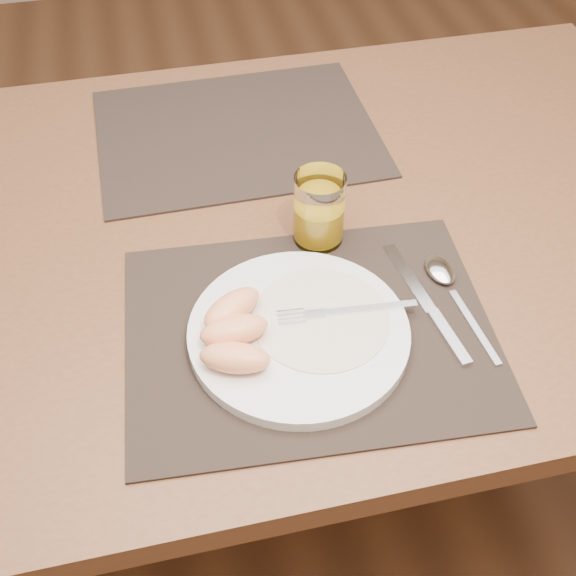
% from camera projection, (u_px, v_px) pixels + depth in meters
% --- Properties ---
extents(ground, '(5.00, 5.00, 0.00)m').
position_uv_depth(ground, '(282.00, 475.00, 1.59)').
color(ground, '#55321D').
rests_on(ground, ground).
extents(table, '(1.40, 0.90, 0.75)m').
position_uv_depth(table, '(280.00, 258.00, 1.10)').
color(table, brown).
rests_on(table, ground).
extents(placemat_near, '(0.47, 0.38, 0.00)m').
position_uv_depth(placemat_near, '(309.00, 331.00, 0.89)').
color(placemat_near, black).
rests_on(placemat_near, table).
extents(placemat_far, '(0.45, 0.35, 0.00)m').
position_uv_depth(placemat_far, '(237.00, 132.00, 1.18)').
color(placemat_far, black).
rests_on(placemat_far, table).
extents(plate, '(0.27, 0.27, 0.02)m').
position_uv_depth(plate, '(299.00, 333.00, 0.88)').
color(plate, white).
rests_on(plate, placemat_near).
extents(plate_dressing, '(0.17, 0.17, 0.00)m').
position_uv_depth(plate_dressing, '(321.00, 318.00, 0.88)').
color(plate_dressing, white).
rests_on(plate_dressing, plate).
extents(fork, '(0.18, 0.03, 0.00)m').
position_uv_depth(fork, '(335.00, 312.00, 0.89)').
color(fork, silver).
rests_on(fork, plate).
extents(knife, '(0.04, 0.22, 0.01)m').
position_uv_depth(knife, '(432.00, 311.00, 0.91)').
color(knife, silver).
rests_on(knife, placemat_near).
extents(spoon, '(0.04, 0.19, 0.01)m').
position_uv_depth(spoon, '(445.00, 278.00, 0.94)').
color(spoon, silver).
rests_on(spoon, placemat_near).
extents(juice_glass, '(0.07, 0.07, 0.10)m').
position_uv_depth(juice_glass, '(319.00, 212.00, 0.97)').
color(juice_glass, white).
rests_on(juice_glass, placemat_near).
extents(grapefruit_wedges, '(0.10, 0.15, 0.03)m').
position_uv_depth(grapefruit_wedges, '(234.00, 332.00, 0.85)').
color(grapefruit_wedges, '#FFA368').
rests_on(grapefruit_wedges, plate).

